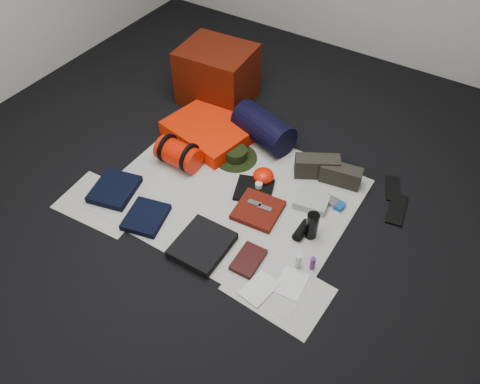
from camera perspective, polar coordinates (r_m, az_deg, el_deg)
The scene contains 37 objects.
floor at distance 3.27m, azimuth -1.02°, elevation -0.32°, with size 4.50×4.50×0.02m, color black.
newspaper_mat at distance 3.26m, azimuth -1.02°, elevation -0.17°, with size 1.60×1.30×0.01m, color silver.
newspaper_sheet_front_left at distance 3.34m, azimuth -16.43°, elevation -1.31°, with size 0.58×0.40×0.00m, color silver.
newspaper_sheet_front_right at distance 2.80m, azimuth 4.68°, elevation -11.74°, with size 0.58×0.40×0.00m, color silver.
red_cabinet at distance 3.99m, azimuth -2.79°, elevation 14.08°, with size 0.57×0.47×0.47m, color #4E1105.
sleeping_pad at distance 3.69m, azimuth -3.71°, elevation 7.55°, with size 0.62×0.51×0.11m, color #F12302.
stuff_sack at distance 3.44m, azimuth -7.50°, elevation 4.61°, with size 0.19×0.19×0.32m, color red.
sack_strap_left at distance 3.48m, azimuth -8.83°, elevation 5.34°, with size 0.22×0.22×0.03m, color black.
sack_strap_right at distance 3.38m, azimuth -6.18°, elevation 4.18°, with size 0.22×0.22×0.03m, color black.
navy_duffel at distance 3.59m, azimuth 2.89°, elevation 7.77°, with size 0.25×0.25×0.48m, color black.
boonie_brim at distance 3.51m, azimuth -0.51°, elevation 4.20°, with size 0.32×0.32×0.01m, color black.
boonie_crown at distance 3.49m, azimuth -0.51°, elevation 4.71°, with size 0.17×0.17×0.07m, color black.
hiking_boot_left at distance 3.38m, azimuth 9.35°, elevation 3.11°, with size 0.31×0.12×0.16m, color #28251F.
hiking_boot_right at distance 3.36m, azimuth 12.19°, elevation 2.04°, with size 0.29×0.11×0.14m, color #28251F.
flip_flop_left at distance 3.46m, azimuth 18.12°, elevation 0.42°, with size 0.09×0.24×0.01m, color black.
flip_flop_right at distance 3.33m, azimuth 18.57°, elevation -2.00°, with size 0.11×0.29×0.02m, color black.
trousers_navy_a at distance 3.37m, azimuth -15.04°, elevation 0.33°, with size 0.28×0.32×0.05m, color black.
trousers_navy_b at distance 3.15m, azimuth -11.39°, elevation -3.02°, with size 0.24×0.28×0.04m, color black.
trousers_charcoal at distance 2.95m, azimuth -4.62°, elevation -6.45°, with size 0.31×0.36×0.06m, color black.
black_tshirt at distance 3.27m, azimuth 1.72°, elevation 0.28°, with size 0.26×0.24×0.03m, color black.
red_shirt at distance 3.13m, azimuth 2.22°, elevation -2.21°, with size 0.29×0.29×0.04m, color #531109.
orange_stuff_sack at distance 3.31m, azimuth 2.86°, elevation 1.97°, with size 0.15×0.15×0.10m, color red.
first_aid_pouch at distance 3.20m, azimuth 8.68°, elevation -1.20°, with size 0.22×0.17×0.06m, color gray.
water_bottle at distance 2.98m, azimuth 8.78°, elevation -4.06°, with size 0.08×0.08×0.20m, color black.
speaker at distance 3.03m, azimuth 7.53°, elevation -4.63°, with size 0.06×0.06×0.16m, color black.
compact_camera at distance 3.24m, azimuth 11.02°, elevation -1.18°, with size 0.10×0.06×0.04m, color silver.
cyan_case at distance 3.23m, azimuth 11.64°, elevation -1.45°, with size 0.11×0.07×0.04m, color #0F4992.
toiletry_purple at distance 2.86m, azimuth 8.84°, elevation -8.58°, with size 0.03×0.03×0.10m, color #4E2370.
toiletry_clear at distance 2.85m, azimuth 7.15°, elevation -8.37°, with size 0.04×0.04×0.11m, color #B3B8B3.
paperback_book at distance 2.89m, azimuth 1.02°, elevation -8.26°, with size 0.15×0.23×0.03m, color black.
map_booklet at distance 2.79m, azimuth 2.36°, elevation -11.67°, with size 0.15×0.22×0.01m, color silver.
map_printout at distance 2.82m, azimuth 6.29°, elevation -10.99°, with size 0.16×0.20×0.01m, color silver.
sunglasses at distance 3.05m, azimuth 8.15°, elevation -4.86°, with size 0.11×0.04×0.03m, color black.
key_cluster at distance 3.35m, azimuth -15.85°, elevation -0.57°, with size 0.08×0.08×0.01m, color silver.
tape_roll at distance 3.26m, azimuth 2.31°, elevation 0.83°, with size 0.05×0.05×0.04m, color beige.
energy_bar_a at distance 3.14m, azimuth 1.79°, elevation -1.37°, with size 0.10×0.04×0.01m, color silver.
energy_bar_b at distance 3.11m, azimuth 3.05°, elevation -1.96°, with size 0.10×0.04×0.01m, color silver.
Camera 1 is at (1.24, -1.86, 2.38)m, focal length 35.00 mm.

